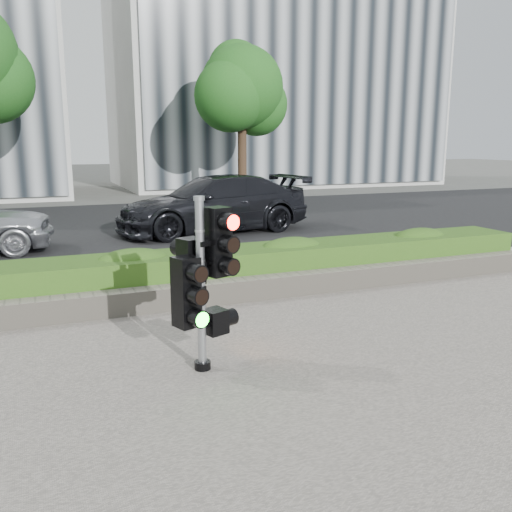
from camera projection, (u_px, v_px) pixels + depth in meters
name	position (u px, v px, depth m)	size (l,w,h in m)	color
ground	(272.00, 347.00, 6.56)	(120.00, 120.00, 0.00)	#51514C
sidewalk	(399.00, 453.00, 4.29)	(16.00, 11.00, 0.03)	#9E9389
road	(132.00, 228.00, 15.62)	(60.00, 13.00, 0.02)	black
curb	(199.00, 282.00, 9.40)	(60.00, 0.25, 0.12)	gray
stone_wall	(221.00, 292.00, 8.24)	(12.00, 0.32, 0.34)	gray
hedge	(209.00, 272.00, 8.79)	(12.00, 1.00, 0.68)	#5D932D
building_right	(272.00, 81.00, 32.05)	(18.00, 10.00, 12.00)	#B7B7B2
tree_right	(241.00, 91.00, 21.76)	(4.10, 3.58, 6.53)	black
traffic_signal	(201.00, 275.00, 5.67)	(0.68, 0.59, 1.87)	black
car_dark	(213.00, 204.00, 14.76)	(2.16, 5.30, 1.54)	black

